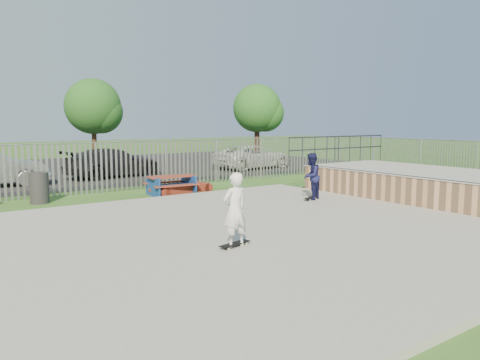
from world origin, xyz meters
TOP-DOWN VIEW (x-y plane):
  - ground at (0.00, 0.00)m, footprint 120.00×120.00m
  - concrete_slab at (0.00, 0.00)m, footprint 15.00×12.00m
  - quarter_pipe at (9.50, 1.04)m, footprint 5.50×7.05m
  - fence at (1.00, 4.59)m, footprint 26.04×16.02m
  - picnic_table at (2.78, 6.93)m, footprint 1.87×1.58m
  - funbox at (3.21, 6.90)m, footprint 2.02×1.13m
  - trash_bin_grey at (-1.79, 7.90)m, footprint 0.64×0.64m
  - parking_lot at (0.00, 19.00)m, footprint 40.00×18.00m
  - car_dark at (3.05, 13.78)m, footprint 5.25×2.84m
  - car_white at (11.38, 13.10)m, footprint 5.19×2.77m
  - tree_mid at (4.73, 21.73)m, footprint 3.63×3.63m
  - tree_right at (16.53, 19.42)m, footprint 3.65×3.65m
  - skateboard_a at (5.78, 2.37)m, footprint 0.81×0.51m
  - skateboard_b at (0.18, -1.11)m, footprint 0.82×0.38m
  - skater_navy at (5.78, 2.37)m, footprint 0.96×0.87m
  - skater_white at (0.18, -1.11)m, footprint 0.60×0.42m

SIDE VIEW (x-z plane):
  - ground at x=0.00m, z-range 0.00..0.00m
  - parking_lot at x=0.00m, z-range 0.00..0.02m
  - concrete_slab at x=0.00m, z-range 0.00..0.15m
  - skateboard_a at x=5.78m, z-range 0.15..0.23m
  - skateboard_b at x=0.18m, z-range 0.15..0.23m
  - funbox at x=3.21m, z-range 0.00..0.39m
  - picnic_table at x=2.78m, z-range 0.01..0.75m
  - trash_bin_grey at x=-1.79m, z-range 0.00..1.07m
  - quarter_pipe at x=9.50m, z-range -0.54..1.65m
  - car_white at x=11.38m, z-range 0.02..1.41m
  - car_dark at x=3.05m, z-range 0.02..1.46m
  - skater_navy at x=5.78m, z-range 0.15..1.75m
  - skater_white at x=0.18m, z-range 0.15..1.75m
  - fence at x=1.00m, z-range 0.00..2.00m
  - tree_mid at x=4.73m, z-range 0.97..6.58m
  - tree_right at x=16.53m, z-range 0.97..6.60m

